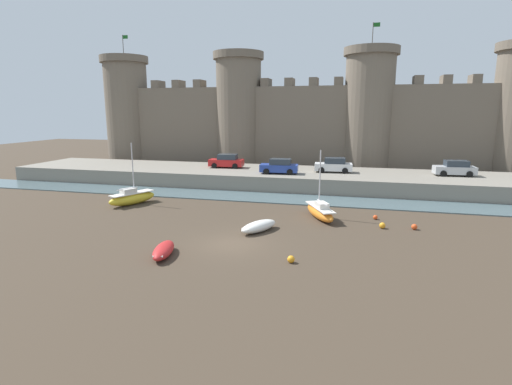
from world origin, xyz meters
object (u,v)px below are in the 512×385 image
mooring_buoy_off_centre (291,259)px  car_quay_east (279,166)px  mooring_buoy_mid_mud (375,217)px  rowboat_midflat_centre (259,226)px  car_quay_west (227,161)px  rowboat_foreground_left (163,250)px  mooring_buoy_near_shore (382,226)px  car_quay_centre_east (334,165)px  mooring_buoy_near_channel (414,227)px  sailboat_near_channel_right (132,198)px  car_quay_centre_west (455,168)px  sailboat_foreground_centre (320,211)px

mooring_buoy_off_centre → car_quay_east: size_ratio=0.10×
mooring_buoy_mid_mud → rowboat_midflat_centre: bearing=-146.9°
mooring_buoy_mid_mud → car_quay_west: bearing=140.9°
rowboat_foreground_left → mooring_buoy_mid_mud: rowboat_foreground_left is taller
mooring_buoy_mid_mud → car_quay_east: car_quay_east is taller
mooring_buoy_near_shore → mooring_buoy_mid_mud: bearing=99.1°
rowboat_foreground_left → mooring_buoy_off_centre: (7.51, 0.78, -0.17)m
mooring_buoy_off_centre → car_quay_west: car_quay_west is taller
car_quay_centre_east → car_quay_east: same height
mooring_buoy_near_channel → mooring_buoy_near_shore: 2.25m
mooring_buoy_near_channel → mooring_buoy_off_centre: bearing=-131.9°
sailboat_near_channel_right → car_quay_centre_east: 21.86m
car_quay_centre_west → car_quay_west: size_ratio=1.00×
sailboat_near_channel_right → mooring_buoy_near_channel: bearing=-5.1°
mooring_buoy_near_channel → car_quay_centre_east: (-6.70, 15.27, 2.25)m
rowboat_foreground_left → car_quay_centre_west: bearing=50.1°
sailboat_foreground_centre → car_quay_east: bearing=115.6°
sailboat_near_channel_right → car_quay_centre_west: size_ratio=1.34×
mooring_buoy_off_centre → car_quay_centre_west: car_quay_centre_west is taller
mooring_buoy_off_centre → rowboat_foreground_left: bearing=-174.1°
mooring_buoy_off_centre → mooring_buoy_mid_mud: mooring_buoy_off_centre is taller
sailboat_foreground_centre → mooring_buoy_mid_mud: size_ratio=15.07×
sailboat_near_channel_right → car_quay_west: bearing=71.3°
mooring_buoy_off_centre → car_quay_west: 27.19m
mooring_buoy_off_centre → mooring_buoy_mid_mud: 11.84m
mooring_buoy_near_channel → car_quay_centre_east: bearing=113.7°
mooring_buoy_off_centre → car_quay_centre_east: (0.96, 23.80, 2.25)m
sailboat_foreground_centre → car_quay_centre_east: (0.22, 13.86, 1.88)m
car_quay_west → mooring_buoy_near_channel: bearing=-39.2°
mooring_buoy_near_shore → car_quay_west: car_quay_west is taller
sailboat_foreground_centre → car_quay_centre_east: bearing=89.1°
mooring_buoy_mid_mud → sailboat_foreground_centre: bearing=-169.8°
rowboat_midflat_centre → mooring_buoy_near_shore: (8.61, 2.91, -0.17)m
sailboat_near_channel_right → mooring_buoy_mid_mud: sailboat_near_channel_right is taller
mooring_buoy_near_shore → car_quay_centre_west: car_quay_centre_west is taller
rowboat_midflat_centre → car_quay_centre_east: bearing=77.4°
sailboat_foreground_centre → sailboat_near_channel_right: 17.19m
sailboat_near_channel_right → car_quay_centre_east: bearing=37.0°
rowboat_midflat_centre → car_quay_centre_east: 19.00m
car_quay_centre_west → car_quay_centre_east: same height
car_quay_centre_west → car_quay_east: size_ratio=1.00×
mooring_buoy_mid_mud → car_quay_east: (-9.79, 10.67, 2.28)m
rowboat_foreground_left → mooring_buoy_mid_mud: (12.54, 11.49, -0.20)m
car_quay_centre_west → car_quay_centre_east: size_ratio=1.00×
rowboat_midflat_centre → rowboat_foreground_left: bearing=-125.2°
car_quay_centre_west → rowboat_midflat_centre: bearing=-131.2°
rowboat_midflat_centre → car_quay_east: (-1.58, 16.02, 2.06)m
rowboat_foreground_left → mooring_buoy_near_channel: 17.79m
mooring_buoy_mid_mud → car_quay_centre_east: 13.90m
rowboat_midflat_centre → car_quay_east: size_ratio=0.83×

